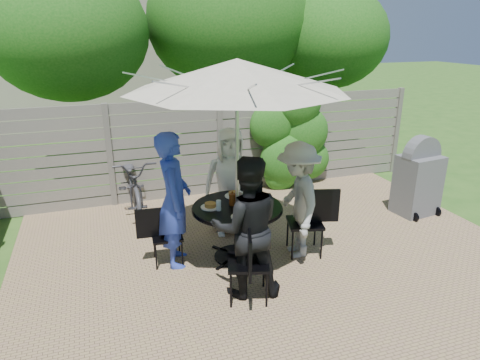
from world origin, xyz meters
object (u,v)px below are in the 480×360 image
object	(u,v)px
umbrella	(237,75)
chair_left	(167,247)
plate_back	(234,195)
plate_front	(241,215)
coffee_cup	(242,196)
person_front	(247,228)
person_left	(174,200)
plate_right	(264,203)
bbq_grill	(418,179)
glass_left	(219,205)
person_right	(298,201)
person_back	(230,182)
glass_front	(248,208)
syrup_jug	(232,199)
patio_table	(237,222)
chair_front	(248,277)
glass_right	(255,197)
bicycle	(133,184)
chair_back	(229,212)
plate_left	(210,206)
chair_right	(305,235)

from	to	relation	value
umbrella	chair_left	world-z (taller)	umbrella
plate_back	plate_front	bearing A→B (deg)	-101.14
coffee_cup	person_front	bearing A→B (deg)	-106.58
person_left	plate_right	distance (m)	1.19
plate_front	bbq_grill	size ratio (longest dim) A/B	0.19
plate_back	glass_left	distance (m)	0.53
chair_left	person_right	xyz separation A→B (m)	(1.76, -0.35, 0.57)
umbrella	bbq_grill	bearing A→B (deg)	7.62
person_back	glass_front	size ratio (longest dim) A/B	11.95
person_left	bbq_grill	world-z (taller)	person_left
plate_right	glass_front	bearing A→B (deg)	-145.64
syrup_jug	coffee_cup	distance (m)	0.23
person_front	bbq_grill	size ratio (longest dim) A/B	1.26
glass_front	patio_table	bearing A→B (deg)	100.86
chair_front	bbq_grill	world-z (taller)	bbq_grill
plate_front	plate_right	world-z (taller)	same
glass_right	person_back	bearing A→B (deg)	98.55
person_back	plate_right	size ratio (longest dim) A/B	6.43
syrup_jug	person_front	bearing A→B (deg)	-97.24
glass_left	plate_right	bearing A→B (deg)	-1.54
glass_left	bbq_grill	distance (m)	3.70
chair_left	coffee_cup	size ratio (longest dim) A/B	6.89
person_left	person_right	bearing A→B (deg)	-90.00
plate_right	bicycle	xyz separation A→B (m)	(-1.53, 2.18, -0.30)
glass_right	chair_front	bearing A→B (deg)	-114.86
glass_left	glass_right	xyz separation A→B (m)	(0.55, 0.11, 0.00)
glass_right	syrup_jug	distance (m)	0.32
patio_table	bicycle	xyz separation A→B (m)	(-1.17, 2.11, -0.03)
chair_left	chair_front	world-z (taller)	chair_front
chair_back	person_left	distance (m)	1.43
glass_right	person_left	bearing A→B (deg)	174.35
person_back	plate_left	distance (m)	0.91
plate_front	glass_right	world-z (taller)	glass_right
plate_front	coffee_cup	size ratio (longest dim) A/B	2.17
person_back	plate_right	bearing A→B (deg)	-66.55
plate_right	syrup_jug	bearing A→B (deg)	162.07
plate_back	person_left	bearing A→B (deg)	-167.70
chair_right	chair_left	bearing A→B (deg)	4.47
umbrella	glass_right	size ratio (longest dim) A/B	23.31
plate_right	glass_right	size ratio (longest dim) A/B	1.86
person_left	person_back	bearing A→B (deg)	-45.00
chair_left	coffee_cup	world-z (taller)	coffee_cup
chair_front	chair_left	bearing A→B (deg)	51.04
patio_table	syrup_jug	world-z (taller)	syrup_jug
umbrella	plate_back	size ratio (longest dim) A/B	12.55
bbq_grill	person_right	bearing A→B (deg)	-173.28
plate_right	person_back	bearing A→B (deg)	102.30
umbrella	glass_right	distance (m)	1.67
glass_right	bicycle	distance (m)	2.54
chair_right	glass_right	bearing A→B (deg)	-4.08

